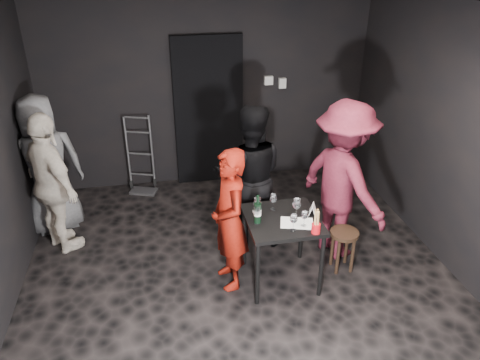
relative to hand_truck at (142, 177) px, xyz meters
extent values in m
cube|color=black|center=(0.99, -2.29, -0.21)|extent=(4.50, 5.00, 0.02)
cube|color=silver|center=(0.99, -2.29, 2.49)|extent=(4.50, 5.00, 0.02)
cube|color=black|center=(0.99, 0.21, 1.14)|extent=(4.50, 0.04, 2.70)
cube|color=black|center=(3.24, -2.29, 1.14)|extent=(0.04, 5.00, 2.70)
cube|color=black|center=(0.99, 0.15, 0.84)|extent=(0.95, 0.10, 2.10)
cube|color=#B7B7B2|center=(1.84, 0.16, 1.24)|extent=(0.12, 0.06, 0.12)
cube|color=#B7B7B2|center=(2.04, 0.16, 1.19)|extent=(0.10, 0.06, 0.14)
cylinder|color=#B2B2B7|center=(-0.16, 0.03, 0.34)|extent=(0.03, 0.03, 1.09)
cylinder|color=#B2B2B7|center=(0.16, 0.03, 0.34)|extent=(0.03, 0.03, 1.09)
cube|color=#B2B2B7|center=(0.00, -0.08, -0.19)|extent=(0.36, 0.20, 0.03)
cylinder|color=black|center=(-0.16, 0.06, -0.13)|extent=(0.04, 0.16, 0.16)
cylinder|color=black|center=(0.16, 0.06, -0.13)|extent=(0.04, 0.16, 0.16)
cube|color=black|center=(1.40, -2.27, 0.52)|extent=(0.72, 0.72, 0.04)
cylinder|color=black|center=(1.08, -2.59, 0.15)|extent=(0.04, 0.04, 0.71)
cylinder|color=black|center=(1.72, -2.59, 0.15)|extent=(0.04, 0.04, 0.71)
cylinder|color=black|center=(1.08, -1.95, 0.15)|extent=(0.04, 0.04, 0.71)
cylinder|color=black|center=(1.72, -1.95, 0.15)|extent=(0.04, 0.04, 0.71)
cylinder|color=#37291F|center=(2.10, -2.23, 0.24)|extent=(0.30, 0.30, 0.04)
cylinder|color=#37291F|center=(2.18, -2.14, 0.00)|extent=(0.04, 0.04, 0.41)
cylinder|color=#37291F|center=(2.01, -2.14, 0.00)|extent=(0.04, 0.04, 0.41)
cylinder|color=#37291F|center=(2.01, -2.31, 0.00)|extent=(0.04, 0.04, 0.41)
cylinder|color=#37291F|center=(2.18, -2.31, 0.00)|extent=(0.04, 0.04, 0.41)
imported|color=maroon|center=(0.87, -2.21, 0.54)|extent=(0.43, 0.59, 1.49)
imported|color=black|center=(1.23, -1.48, 0.72)|extent=(0.96, 0.62, 1.85)
imported|color=maroon|center=(2.16, -1.90, 0.86)|extent=(1.13, 1.51, 2.13)
imported|color=beige|center=(-0.91, -1.24, 0.69)|extent=(1.02, 1.14, 1.78)
imported|color=#58585A|center=(-1.05, -0.80, 0.75)|extent=(1.05, 0.79, 1.92)
cube|color=white|center=(1.51, -2.39, 0.55)|extent=(0.36, 0.29, 0.00)
cylinder|color=black|center=(1.13, -2.30, 0.65)|extent=(0.07, 0.07, 0.21)
cylinder|color=black|center=(1.13, -2.30, 0.80)|extent=(0.03, 0.03, 0.09)
cylinder|color=white|center=(1.13, -2.30, 0.66)|extent=(0.07, 0.07, 0.07)
cylinder|color=red|center=(1.63, -2.58, 0.59)|extent=(0.08, 0.08, 0.09)
camera|label=1|loc=(0.24, -6.04, 3.00)|focal=35.00mm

